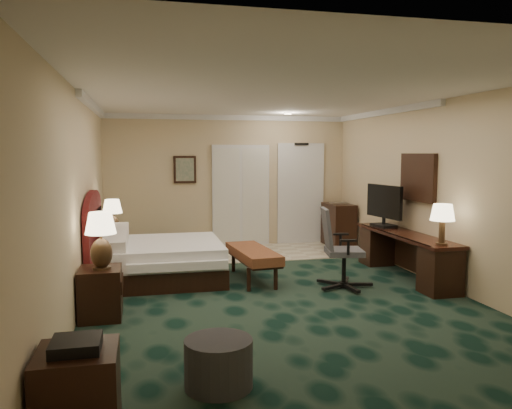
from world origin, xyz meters
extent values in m
cube|color=black|center=(0.00, 0.00, 0.00)|extent=(5.00, 7.50, 0.00)
cube|color=silver|center=(0.00, 0.00, 2.70)|extent=(5.00, 7.50, 0.00)
cube|color=#DCBE8B|center=(0.00, 3.75, 1.35)|extent=(5.00, 0.00, 2.70)
cube|color=#DCBE8B|center=(0.00, -3.75, 1.35)|extent=(5.00, 0.00, 2.70)
cube|color=#DCBE8B|center=(-2.50, 0.00, 1.35)|extent=(0.00, 7.50, 2.70)
cube|color=#DCBE8B|center=(2.50, 0.00, 1.35)|extent=(0.00, 7.50, 2.70)
cube|color=#BBAE91|center=(0.90, 2.90, 0.01)|extent=(3.20, 1.70, 0.01)
cube|color=silver|center=(1.55, 3.72, 1.05)|extent=(1.02, 0.06, 2.18)
cube|color=silver|center=(0.25, 3.71, 1.05)|extent=(1.20, 0.06, 2.10)
cube|color=#506E5D|center=(-0.90, 3.71, 1.60)|extent=(0.45, 0.06, 0.55)
cube|color=white|center=(2.46, 0.60, 1.55)|extent=(0.05, 0.95, 0.75)
cube|color=white|center=(-1.49, 1.20, 0.29)|extent=(1.83, 1.69, 0.58)
cube|color=black|center=(-2.24, -0.47, 0.30)|extent=(0.48, 0.54, 0.59)
cube|color=black|center=(-2.27, 2.22, 0.27)|extent=(0.43, 0.49, 0.54)
cube|color=brown|center=(-0.12, 0.87, 0.24)|extent=(0.63, 1.46, 0.48)
cylinder|color=#2F2F34|center=(-1.15, -2.49, 0.20)|extent=(0.75, 0.75, 0.41)
cube|color=black|center=(-2.20, -2.96, 0.29)|extent=(0.55, 0.55, 0.59)
cube|color=black|center=(2.22, 0.50, 0.35)|extent=(0.52, 2.41, 0.70)
cube|color=black|center=(2.19, 1.17, 1.05)|extent=(0.20, 0.91, 0.71)
cube|color=black|center=(2.22, 3.20, 0.44)|extent=(0.47, 0.84, 0.89)
camera|label=1|loc=(-1.73, -6.42, 1.93)|focal=35.00mm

